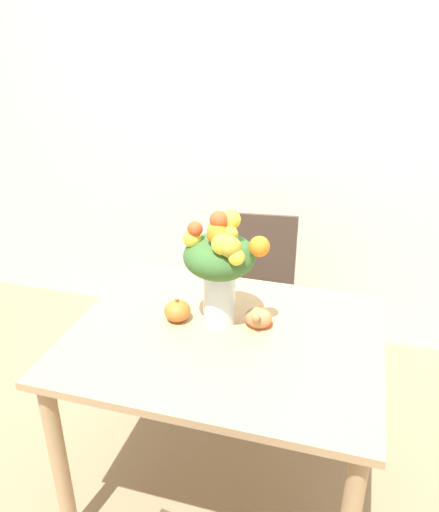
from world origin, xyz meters
The scene contains 7 objects.
ground_plane centered at (0.00, 0.00, 0.00)m, with size 12.00×12.00×0.00m, color #8E7556.
wall_back centered at (0.00, 1.32, 1.35)m, with size 8.00×0.06×2.70m.
dining_table centered at (0.00, 0.00, 0.65)m, with size 1.12×0.88×0.77m.
flower_vase centered at (-0.04, 0.07, 1.02)m, with size 0.31×0.30×0.45m.
pumpkin centered at (-0.19, 0.04, 0.81)m, with size 0.10×0.10×0.09m.
turkey_figurine centered at (0.11, 0.10, 0.81)m, with size 0.10×0.14×0.08m.
dining_chair_near_window centered at (-0.05, 0.77, 0.47)m, with size 0.47×0.47×0.90m.
Camera 1 is at (0.41, -1.46, 1.80)m, focal length 35.00 mm.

